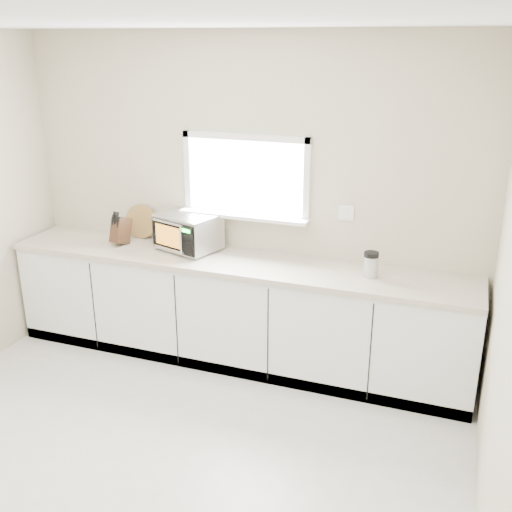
% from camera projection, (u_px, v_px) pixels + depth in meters
% --- Properties ---
extents(ground, '(4.00, 4.00, 0.00)m').
position_uv_depth(ground, '(134.00, 487.00, 3.72)').
color(ground, beige).
rests_on(ground, ground).
extents(back_wall, '(4.00, 0.17, 2.70)m').
position_uv_depth(back_wall, '(247.00, 198.00, 5.02)').
color(back_wall, beige).
rests_on(back_wall, ground).
extents(cabinets, '(3.92, 0.60, 0.88)m').
position_uv_depth(cabinets, '(235.00, 312.00, 5.07)').
color(cabinets, white).
rests_on(cabinets, ground).
extents(countertop, '(3.92, 0.64, 0.04)m').
position_uv_depth(countertop, '(234.00, 262.00, 4.90)').
color(countertop, '#B7AA97').
rests_on(countertop, cabinets).
extents(microwave, '(0.58, 0.51, 0.31)m').
position_uv_depth(microwave, '(188.00, 231.00, 5.07)').
color(microwave, black).
rests_on(microwave, countertop).
extents(knife_block, '(0.14, 0.23, 0.31)m').
position_uv_depth(knife_block, '(121.00, 230.00, 5.22)').
color(knife_block, '#402817').
rests_on(knife_block, countertop).
extents(cutting_board, '(0.31, 0.07, 0.31)m').
position_uv_depth(cutting_board, '(141.00, 221.00, 5.38)').
color(cutting_board, '#AD8643').
rests_on(cutting_board, countertop).
extents(coffee_grinder, '(0.13, 0.13, 0.20)m').
position_uv_depth(coffee_grinder, '(371.00, 264.00, 4.51)').
color(coffee_grinder, '#BABDC2').
rests_on(coffee_grinder, countertop).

